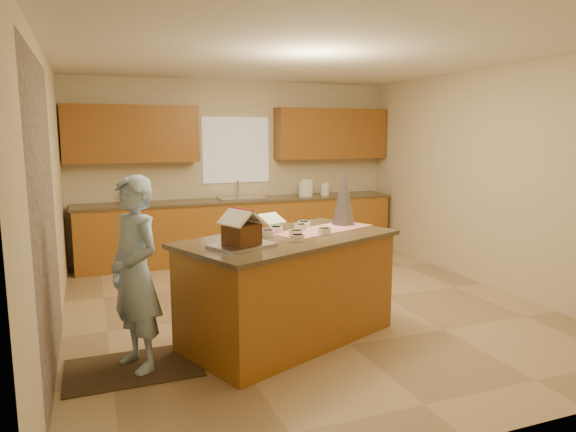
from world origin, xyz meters
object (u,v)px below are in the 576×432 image
at_px(island_base, 288,290).
at_px(boy, 135,274).
at_px(gingerbread_house, 242,231).
at_px(tinsel_tree, 344,197).

height_order(island_base, boy, boy).
bearing_deg(island_base, boy, 163.41).
relative_size(island_base, boy, 1.21).
relative_size(island_base, gingerbread_house, 4.95).
height_order(island_base, tinsel_tree, tinsel_tree).
bearing_deg(tinsel_tree, boy, -166.40).
height_order(tinsel_tree, gingerbread_house, tinsel_tree).
bearing_deg(gingerbread_house, boy, 171.31).
bearing_deg(boy, tinsel_tree, 79.35).
xyz_separation_m(island_base, boy, (-1.37, -0.14, 0.33)).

